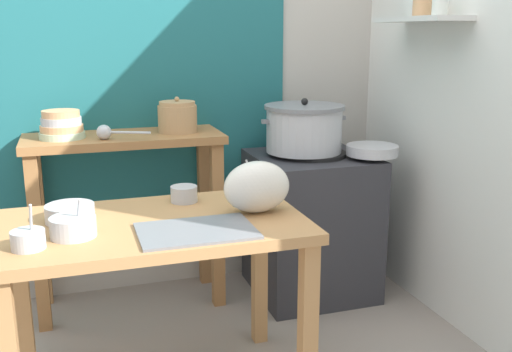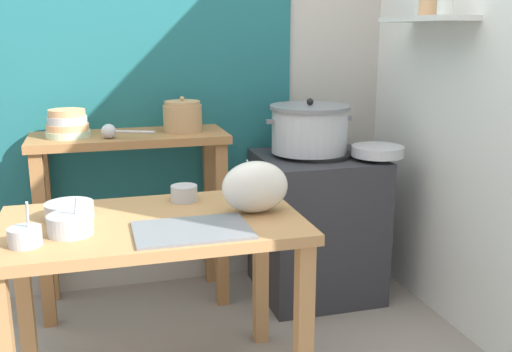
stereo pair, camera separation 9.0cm
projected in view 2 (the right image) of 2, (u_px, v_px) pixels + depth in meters
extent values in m
cube|color=#B2ADA3|center=(161.00, 50.00, 3.10)|extent=(4.40, 0.10, 2.60)
cube|color=#1E6066|center=(113.00, 40.00, 2.96)|extent=(1.90, 0.02, 2.10)
cube|color=silver|center=(478.00, 53.00, 2.60)|extent=(0.10, 3.20, 2.60)
cube|color=silver|center=(426.00, 19.00, 2.71)|extent=(0.20, 0.56, 0.02)
cylinder|color=silver|center=(446.00, 6.00, 2.55)|extent=(0.07, 0.07, 0.08)
cylinder|color=tan|center=(428.00, 7.00, 2.68)|extent=(0.09, 0.09, 0.08)
cube|color=#B27F4C|center=(152.00, 225.00, 2.15)|extent=(1.10, 0.66, 0.04)
cube|color=#B27F4C|center=(304.00, 331.00, 2.11)|extent=(0.06, 0.06, 0.68)
cube|color=#B27F4C|center=(25.00, 298.00, 2.37)|extent=(0.06, 0.06, 0.68)
cube|color=#B27F4C|center=(261.00, 272.00, 2.63)|extent=(0.06, 0.06, 0.68)
cube|color=#9E6B3D|center=(129.00, 138.00, 2.89)|extent=(0.96, 0.40, 0.04)
cube|color=#9E6B3D|center=(43.00, 242.00, 2.74)|extent=(0.06, 0.06, 0.86)
cube|color=#9E6B3D|center=(222.00, 226.00, 2.97)|extent=(0.06, 0.06, 0.86)
cube|color=#9E6B3D|center=(47.00, 222.00, 3.02)|extent=(0.06, 0.06, 0.86)
cube|color=#9E6B3D|center=(210.00, 209.00, 3.25)|extent=(0.06, 0.06, 0.86)
cube|color=#2D2D33|center=(316.00, 225.00, 3.14)|extent=(0.60, 0.60, 0.76)
cylinder|color=black|center=(317.00, 154.00, 3.05)|extent=(0.36, 0.36, 0.02)
cylinder|color=black|center=(316.00, 233.00, 2.81)|extent=(0.04, 0.02, 0.04)
cylinder|color=#B7BABF|center=(309.00, 131.00, 3.02)|extent=(0.39, 0.39, 0.23)
cylinder|color=slate|center=(310.00, 107.00, 2.99)|extent=(0.42, 0.42, 0.02)
sphere|color=black|center=(310.00, 102.00, 2.99)|extent=(0.04, 0.04, 0.04)
cube|color=slate|center=(270.00, 122.00, 2.95)|extent=(0.04, 0.02, 0.02)
cube|color=slate|center=(348.00, 118.00, 3.07)|extent=(0.04, 0.02, 0.02)
cylinder|color=tan|center=(183.00, 118.00, 2.94)|extent=(0.20, 0.20, 0.13)
cylinder|color=tan|center=(182.00, 103.00, 2.92)|extent=(0.18, 0.18, 0.02)
sphere|color=tan|center=(182.00, 99.00, 2.92)|extent=(0.02, 0.02, 0.02)
cylinder|color=#B7D1AD|center=(68.00, 134.00, 2.80)|extent=(0.21, 0.21, 0.03)
cylinder|color=tan|center=(68.00, 127.00, 2.79)|extent=(0.20, 0.20, 0.03)
cylinder|color=#B7BABF|center=(67.00, 120.00, 2.78)|extent=(0.19, 0.19, 0.04)
cylinder|color=tan|center=(67.00, 113.00, 2.77)|extent=(0.17, 0.17, 0.03)
sphere|color=#B7BABF|center=(109.00, 131.00, 2.75)|extent=(0.07, 0.07, 0.07)
cylinder|color=#B7BABF|center=(135.00, 132.00, 2.74)|extent=(0.18, 0.08, 0.01)
cube|color=slate|center=(192.00, 230.00, 2.02)|extent=(0.40, 0.28, 0.01)
ellipsoid|color=silver|center=(255.00, 187.00, 2.21)|extent=(0.26, 0.16, 0.20)
cylinder|color=#B7BABF|center=(378.00, 151.00, 2.95)|extent=(0.26, 0.26, 0.05)
cylinder|color=#B7BABF|center=(70.00, 224.00, 1.98)|extent=(0.15, 0.15, 0.07)
cylinder|color=#BFB28C|center=(70.00, 216.00, 1.97)|extent=(0.13, 0.13, 0.01)
cylinder|color=#B7BABF|center=(75.00, 214.00, 1.98)|extent=(0.03, 0.06, 0.13)
cylinder|color=#B7BABF|center=(69.00, 211.00, 2.15)|extent=(0.18, 0.18, 0.06)
cylinder|color=#337238|center=(69.00, 204.00, 2.14)|extent=(0.15, 0.15, 0.01)
cylinder|color=#B7BABF|center=(184.00, 193.00, 2.37)|extent=(0.11, 0.11, 0.06)
cylinder|color=#BFB28C|center=(184.00, 187.00, 2.37)|extent=(0.09, 0.09, 0.01)
cylinder|color=beige|center=(254.00, 189.00, 2.46)|extent=(0.12, 0.12, 0.05)
cylinder|color=#BFB28C|center=(254.00, 185.00, 2.45)|extent=(0.10, 0.10, 0.01)
cylinder|color=#B7BABF|center=(252.00, 178.00, 2.43)|extent=(0.04, 0.06, 0.15)
cylinder|color=#B7BABF|center=(25.00, 237.00, 1.88)|extent=(0.11, 0.11, 0.06)
cylinder|color=maroon|center=(24.00, 229.00, 1.87)|extent=(0.09, 0.09, 0.01)
cylinder|color=#B7BABF|center=(28.00, 222.00, 1.87)|extent=(0.02, 0.06, 0.15)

